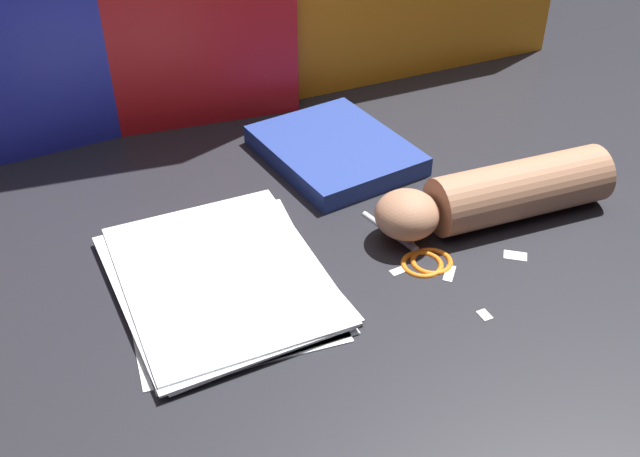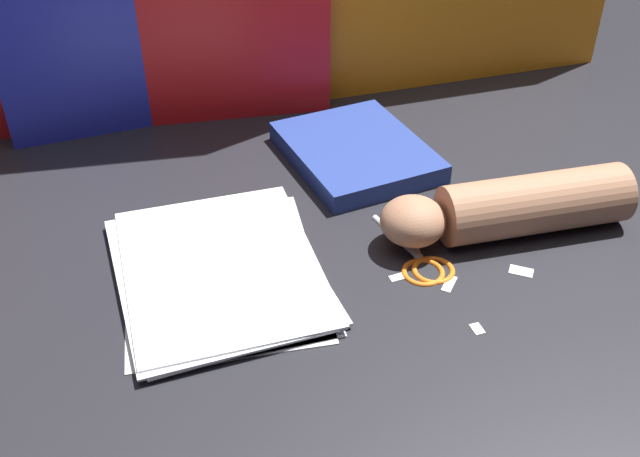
{
  "view_description": "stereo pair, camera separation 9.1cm",
  "coord_description": "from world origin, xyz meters",
  "px_view_note": "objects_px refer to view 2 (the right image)",
  "views": [
    {
      "loc": [
        -0.29,
        -0.68,
        0.6
      ],
      "look_at": [
        -0.0,
        -0.01,
        0.06
      ],
      "focal_mm": 42.0,
      "sensor_mm": 36.0,
      "label": 1
    },
    {
      "loc": [
        -0.2,
        -0.71,
        0.6
      ],
      "look_at": [
        -0.0,
        -0.01,
        0.06
      ],
      "focal_mm": 42.0,
      "sensor_mm": 36.0,
      "label": 2
    }
  ],
  "objects_px": {
    "scissors": "(421,258)",
    "hand_forearm": "(510,207)",
    "book_closed": "(356,152)",
    "paper_stack": "(219,270)"
  },
  "relations": [
    {
      "from": "paper_stack",
      "to": "scissors",
      "type": "height_order",
      "value": "paper_stack"
    },
    {
      "from": "paper_stack",
      "to": "book_closed",
      "type": "bearing_deg",
      "value": 40.64
    },
    {
      "from": "book_closed",
      "to": "paper_stack",
      "type": "bearing_deg",
      "value": -139.36
    },
    {
      "from": "book_closed",
      "to": "hand_forearm",
      "type": "height_order",
      "value": "hand_forearm"
    },
    {
      "from": "book_closed",
      "to": "hand_forearm",
      "type": "xyz_separation_m",
      "value": [
        0.13,
        -0.23,
        0.03
      ]
    },
    {
      "from": "scissors",
      "to": "hand_forearm",
      "type": "xyz_separation_m",
      "value": [
        0.13,
        0.03,
        0.04
      ]
    },
    {
      "from": "scissors",
      "to": "hand_forearm",
      "type": "height_order",
      "value": "hand_forearm"
    },
    {
      "from": "book_closed",
      "to": "hand_forearm",
      "type": "relative_size",
      "value": 0.77
    },
    {
      "from": "paper_stack",
      "to": "scissors",
      "type": "xyz_separation_m",
      "value": [
        0.25,
        -0.04,
        -0.0
      ]
    },
    {
      "from": "scissors",
      "to": "hand_forearm",
      "type": "relative_size",
      "value": 0.48
    }
  ]
}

